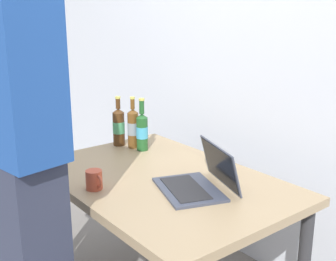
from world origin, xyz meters
name	(u,v)px	position (x,y,z in m)	size (l,w,h in m)	color
desk	(161,192)	(0.00, 0.00, 0.63)	(1.29, 0.87, 0.71)	#9E8460
laptop	(200,180)	(0.22, 0.05, 0.76)	(0.43, 0.40, 0.20)	#383D4C
beer_bottle_brown	(142,131)	(-0.41, 0.18, 0.83)	(0.07, 0.07, 0.31)	#1E5123
beer_bottle_amber	(133,128)	(-0.49, 0.16, 0.84)	(0.07, 0.07, 0.31)	brown
beer_bottle_dark	(119,126)	(-0.58, 0.12, 0.83)	(0.07, 0.07, 0.30)	#472B14
person_figure	(16,176)	(0.04, -0.71, 0.91)	(0.48, 0.33, 1.79)	#2D3347
coffee_mug	(94,180)	(-0.07, -0.33, 0.76)	(0.11, 0.08, 0.09)	#BF4C33
back_wall	(268,48)	(0.00, 0.75, 1.30)	(6.00, 0.10, 2.60)	silver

